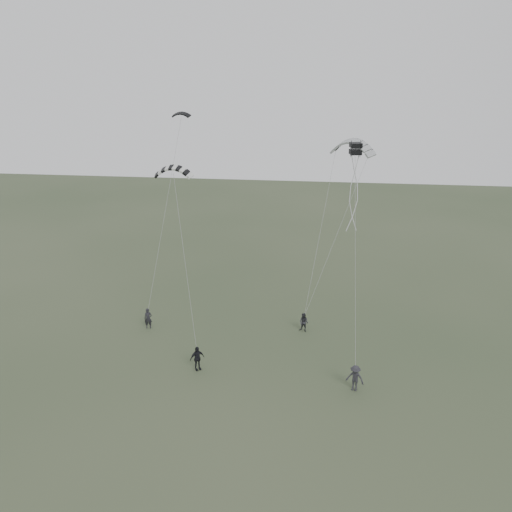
# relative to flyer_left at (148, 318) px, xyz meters

# --- Properties ---
(ground) EXTENTS (140.00, 140.00, 0.00)m
(ground) POSITION_rel_flyer_left_xyz_m (7.64, -5.38, -0.85)
(ground) COLOR #324129
(ground) RESTS_ON ground
(flyer_left) EXTENTS (0.69, 0.53, 1.70)m
(flyer_left) POSITION_rel_flyer_left_xyz_m (0.00, 0.00, 0.00)
(flyer_left) COLOR black
(flyer_left) RESTS_ON ground
(flyer_right) EXTENTS (0.93, 0.84, 1.56)m
(flyer_right) POSITION_rel_flyer_left_xyz_m (12.48, 1.13, -0.07)
(flyer_right) COLOR #28282D
(flyer_right) RESTS_ON ground
(flyer_center) EXTENTS (1.08, 0.98, 1.77)m
(flyer_center) POSITION_rel_flyer_left_xyz_m (5.44, -5.50, 0.04)
(flyer_center) COLOR black
(flyer_center) RESTS_ON ground
(flyer_far) EXTENTS (1.31, 0.98, 1.80)m
(flyer_far) POSITION_rel_flyer_left_xyz_m (16.10, -6.51, 0.05)
(flyer_far) COLOR #26262B
(flyer_far) RESTS_ON ground
(kite_dark_small) EXTENTS (1.65, 0.87, 0.64)m
(kite_dark_small) POSITION_rel_flyer_left_xyz_m (1.61, 6.74, 15.57)
(kite_dark_small) COLOR black
(kite_dark_small) RESTS_ON flyer_left
(kite_pale_large) EXTENTS (4.03, 3.48, 1.84)m
(kite_pale_large) POSITION_rel_flyer_left_xyz_m (15.70, 7.28, 13.46)
(kite_pale_large) COLOR #989A9C
(kite_pale_large) RESTS_ON flyer_right
(kite_striped) EXTENTS (2.58, 0.95, 1.19)m
(kite_striped) POSITION_rel_flyer_left_xyz_m (3.54, -2.49, 12.64)
(kite_striped) COLOR black
(kite_striped) RESTS_ON flyer_center
(kite_box) EXTENTS (0.86, 0.90, 0.78)m
(kite_box) POSITION_rel_flyer_left_xyz_m (15.50, -1.27, 13.93)
(kite_box) COLOR black
(kite_box) RESTS_ON flyer_far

